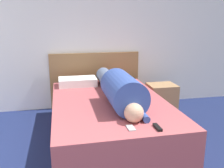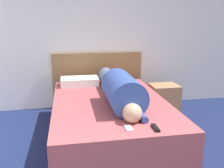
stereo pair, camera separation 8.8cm
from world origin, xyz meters
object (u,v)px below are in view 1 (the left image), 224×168
object	(u,v)px
person_lying	(119,89)
nightstand	(161,98)
bed	(109,119)
cell_phone	(131,128)
pillow_near_headboard	(78,82)
tv_remote	(157,127)

from	to	relation	value
person_lying	nightstand	bearing A→B (deg)	40.95
bed	cell_phone	bearing A→B (deg)	-87.89
pillow_near_headboard	tv_remote	distance (m)	1.79
cell_phone	bed	bearing A→B (deg)	92.11
pillow_near_headboard	cell_phone	distance (m)	1.68
nightstand	pillow_near_headboard	xyz separation A→B (m)	(-1.33, 0.09, 0.32)
nightstand	pillow_near_headboard	distance (m)	1.37
tv_remote	person_lying	bearing A→B (deg)	101.73
person_lying	tv_remote	world-z (taller)	person_lying
tv_remote	cell_phone	world-z (taller)	tv_remote
bed	tv_remote	distance (m)	0.96
bed	pillow_near_headboard	size ratio (longest dim) A/B	3.70
cell_phone	pillow_near_headboard	bearing A→B (deg)	102.21
person_lying	cell_phone	world-z (taller)	person_lying
nightstand	tv_remote	size ratio (longest dim) A/B	3.03
nightstand	pillow_near_headboard	world-z (taller)	pillow_near_headboard
cell_phone	person_lying	bearing A→B (deg)	84.76
bed	pillow_near_headboard	world-z (taller)	pillow_near_headboard
nightstand	pillow_near_headboard	size ratio (longest dim) A/B	0.81
pillow_near_headboard	person_lying	bearing A→B (deg)	-64.10
nightstand	person_lying	size ratio (longest dim) A/B	0.26
person_lying	cell_phone	xyz separation A→B (m)	(-0.07, -0.76, -0.16)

